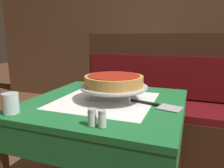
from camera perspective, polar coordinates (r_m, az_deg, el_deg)
The scene contains 11 objects.
dining_table_front at distance 1.30m, azimuth -1.70°, elevation -8.61°, with size 0.87×0.87×0.72m.
dining_table_rear at distance 2.90m, azimuth 8.01°, elevation 2.83°, with size 0.84×0.84×0.71m.
booth_bench at distance 2.11m, azimuth 11.81°, elevation -8.99°, with size 1.55×0.51×1.11m.
back_wall_panel at distance 3.39m, azimuth 13.03°, elevation 13.91°, with size 6.00×0.04×2.40m, color brown.
pizza_pan_stand at distance 1.25m, azimuth 0.48°, elevation -0.91°, with size 0.39×0.39×0.09m.
deep_dish_pizza at distance 1.24m, azimuth 0.48°, elevation 0.93°, with size 0.33×0.33×0.06m.
pizza_server at distance 1.19m, azimuth 11.82°, elevation -5.47°, with size 0.29×0.13×0.01m.
water_glass_near at distance 1.15m, azimuth -24.96°, elevation -4.61°, with size 0.08×0.08×0.10m.
salt_shaker at distance 0.91m, azimuth -5.22°, elevation -8.65°, with size 0.04×0.04×0.07m.
pepper_shaker at distance 0.89m, azimuth -2.60°, elevation -9.07°, with size 0.03×0.03×0.07m.
condiment_caddy at distance 2.89m, azimuth 10.46°, elevation 5.44°, with size 0.15×0.15×0.17m.
Camera 1 is at (0.46, -1.13, 1.08)m, focal length 35.00 mm.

